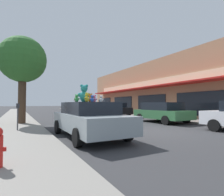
{
  "coord_description": "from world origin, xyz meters",
  "views": [
    {
      "loc": [
        -6.04,
        -6.6,
        1.36
      ],
      "look_at": [
        -0.77,
        3.02,
        1.75
      ],
      "focal_mm": 28.0,
      "sensor_mm": 36.0,
      "label": 1
    }
  ],
  "objects_px": {
    "teddy_bear_giant": "(84,94)",
    "parking_meter": "(18,113)",
    "teddy_bear_white": "(101,99)",
    "parked_car_far_center": "(162,112)",
    "teddy_bear_green": "(77,98)",
    "plush_art_car": "(89,118)",
    "teddy_bear_cream": "(76,99)",
    "teddy_bear_blue": "(92,99)",
    "teddy_bear_yellow": "(87,98)",
    "teddy_bear_purple": "(91,100)",
    "street_tree": "(23,60)",
    "teddy_bear_orange": "(90,98)",
    "teddy_bear_pink": "(94,99)",
    "parked_car_far_right": "(115,109)"
  },
  "relations": [
    {
      "from": "teddy_bear_blue",
      "to": "teddy_bear_white",
      "type": "distance_m",
      "value": 0.73
    },
    {
      "from": "teddy_bear_cream",
      "to": "teddy_bear_orange",
      "type": "relative_size",
      "value": 0.7
    },
    {
      "from": "teddy_bear_purple",
      "to": "street_tree",
      "type": "height_order",
      "value": "street_tree"
    },
    {
      "from": "parked_car_far_right",
      "to": "plush_art_car",
      "type": "bearing_deg",
      "value": -124.71
    },
    {
      "from": "teddy_bear_giant",
      "to": "teddy_bear_purple",
      "type": "height_order",
      "value": "teddy_bear_giant"
    },
    {
      "from": "plush_art_car",
      "to": "parking_meter",
      "type": "relative_size",
      "value": 3.74
    },
    {
      "from": "teddy_bear_giant",
      "to": "teddy_bear_yellow",
      "type": "distance_m",
      "value": 0.61
    },
    {
      "from": "teddy_bear_yellow",
      "to": "parked_car_far_right",
      "type": "bearing_deg",
      "value": -165.28
    },
    {
      "from": "teddy_bear_white",
      "to": "teddy_bear_orange",
      "type": "bearing_deg",
      "value": 4.2
    },
    {
      "from": "teddy_bear_white",
      "to": "street_tree",
      "type": "relative_size",
      "value": 0.05
    },
    {
      "from": "plush_art_car",
      "to": "street_tree",
      "type": "xyz_separation_m",
      "value": [
        -2.34,
        5.9,
        3.46
      ]
    },
    {
      "from": "teddy_bear_giant",
      "to": "teddy_bear_green",
      "type": "height_order",
      "value": "teddy_bear_giant"
    },
    {
      "from": "teddy_bear_cream",
      "to": "parked_car_far_center",
      "type": "distance_m",
      "value": 7.92
    },
    {
      "from": "teddy_bear_white",
      "to": "parking_meter",
      "type": "bearing_deg",
      "value": -26.06
    },
    {
      "from": "teddy_bear_yellow",
      "to": "teddy_bear_pink",
      "type": "xyz_separation_m",
      "value": [
        0.48,
        0.37,
        -0.03
      ]
    },
    {
      "from": "teddy_bear_purple",
      "to": "parked_car_far_right",
      "type": "height_order",
      "value": "teddy_bear_purple"
    },
    {
      "from": "teddy_bear_giant",
      "to": "street_tree",
      "type": "xyz_separation_m",
      "value": [
        -2.23,
        5.65,
        2.42
      ]
    },
    {
      "from": "parking_meter",
      "to": "teddy_bear_purple",
      "type": "bearing_deg",
      "value": -34.28
    },
    {
      "from": "teddy_bear_cream",
      "to": "parking_meter",
      "type": "height_order",
      "value": "teddy_bear_cream"
    },
    {
      "from": "teddy_bear_blue",
      "to": "parked_car_far_right",
      "type": "relative_size",
      "value": 0.07
    },
    {
      "from": "teddy_bear_white",
      "to": "parked_car_far_right",
      "type": "height_order",
      "value": "teddy_bear_white"
    },
    {
      "from": "plush_art_car",
      "to": "street_tree",
      "type": "distance_m",
      "value": 7.23
    },
    {
      "from": "teddy_bear_orange",
      "to": "parking_meter",
      "type": "xyz_separation_m",
      "value": [
        -2.62,
        2.68,
        -0.68
      ]
    },
    {
      "from": "teddy_bear_green",
      "to": "teddy_bear_pink",
      "type": "height_order",
      "value": "teddy_bear_pink"
    },
    {
      "from": "teddy_bear_orange",
      "to": "teddy_bear_pink",
      "type": "distance_m",
      "value": 0.3
    },
    {
      "from": "teddy_bear_cream",
      "to": "street_tree",
      "type": "distance_m",
      "value": 6.63
    },
    {
      "from": "teddy_bear_cream",
      "to": "parked_car_far_right",
      "type": "distance_m",
      "value": 12.33
    },
    {
      "from": "teddy_bear_green",
      "to": "parked_car_far_right",
      "type": "xyz_separation_m",
      "value": [
        7.51,
        10.32,
        -0.8
      ]
    },
    {
      "from": "teddy_bear_green",
      "to": "parked_car_far_center",
      "type": "height_order",
      "value": "teddy_bear_green"
    },
    {
      "from": "teddy_bear_green",
      "to": "teddy_bear_purple",
      "type": "distance_m",
      "value": 1.36
    },
    {
      "from": "teddy_bear_pink",
      "to": "teddy_bear_white",
      "type": "distance_m",
      "value": 0.32
    },
    {
      "from": "plush_art_car",
      "to": "teddy_bear_cream",
      "type": "xyz_separation_m",
      "value": [
        -0.52,
        0.11,
        0.8
      ]
    },
    {
      "from": "teddy_bear_blue",
      "to": "street_tree",
      "type": "xyz_separation_m",
      "value": [
        -2.24,
        6.53,
        2.66
      ]
    },
    {
      "from": "teddy_bear_purple",
      "to": "teddy_bear_orange",
      "type": "relative_size",
      "value": 0.73
    },
    {
      "from": "parking_meter",
      "to": "street_tree",
      "type": "bearing_deg",
      "value": 85.72
    },
    {
      "from": "parked_car_far_right",
      "to": "teddy_bear_blue",
      "type": "bearing_deg",
      "value": -123.47
    },
    {
      "from": "street_tree",
      "to": "teddy_bear_orange",
      "type": "bearing_deg",
      "value": -68.45
    },
    {
      "from": "parked_car_far_right",
      "to": "parked_car_far_center",
      "type": "bearing_deg",
      "value": -90.0
    },
    {
      "from": "teddy_bear_green",
      "to": "teddy_bear_purple",
      "type": "bearing_deg",
      "value": -103.76
    },
    {
      "from": "teddy_bear_blue",
      "to": "teddy_bear_pink",
      "type": "bearing_deg",
      "value": -119.13
    },
    {
      "from": "teddy_bear_cream",
      "to": "teddy_bear_orange",
      "type": "xyz_separation_m",
      "value": [
        0.54,
        -0.21,
        0.05
      ]
    },
    {
      "from": "teddy_bear_orange",
      "to": "parked_car_far_right",
      "type": "bearing_deg",
      "value": -111.51
    },
    {
      "from": "parked_car_far_center",
      "to": "teddy_bear_green",
      "type": "bearing_deg",
      "value": -157.0
    },
    {
      "from": "plush_art_car",
      "to": "teddy_bear_orange",
      "type": "height_order",
      "value": "teddy_bear_orange"
    },
    {
      "from": "teddy_bear_green",
      "to": "teddy_bear_orange",
      "type": "bearing_deg",
      "value": -126.4
    },
    {
      "from": "teddy_bear_giant",
      "to": "parking_meter",
      "type": "distance_m",
      "value": 3.51
    },
    {
      "from": "teddy_bear_giant",
      "to": "parked_car_far_center",
      "type": "xyz_separation_m",
      "value": [
        7.0,
        2.56,
        -1.01
      ]
    },
    {
      "from": "teddy_bear_yellow",
      "to": "teddy_bear_white",
      "type": "height_order",
      "value": "teddy_bear_yellow"
    },
    {
      "from": "teddy_bear_blue",
      "to": "teddy_bear_yellow",
      "type": "relative_size",
      "value": 0.72
    },
    {
      "from": "teddy_bear_blue",
      "to": "teddy_bear_yellow",
      "type": "xyz_separation_m",
      "value": [
        -0.1,
        0.31,
        0.05
      ]
    }
  ]
}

